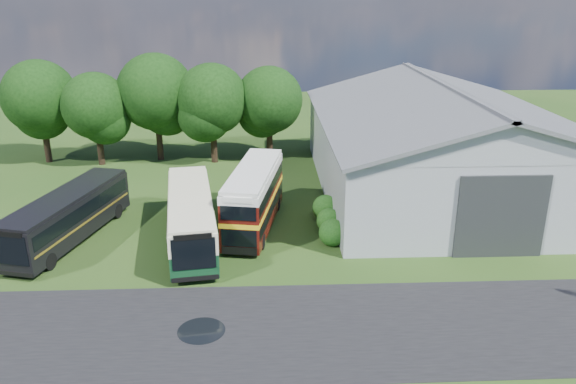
{
  "coord_description": "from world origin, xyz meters",
  "views": [
    {
      "loc": [
        1.52,
        -25.14,
        14.8
      ],
      "look_at": [
        2.96,
        8.0,
        2.73
      ],
      "focal_mm": 35.0,
      "sensor_mm": 36.0,
      "label": 1
    }
  ],
  "objects_px": {
    "bus_green_single": "(191,217)",
    "bus_dark_single": "(68,216)",
    "storage_shed": "(441,136)",
    "bus_maroon_double": "(254,198)"
  },
  "relations": [
    {
      "from": "bus_green_single",
      "to": "bus_dark_single",
      "type": "distance_m",
      "value": 7.63
    },
    {
      "from": "storage_shed",
      "to": "bus_dark_single",
      "type": "bearing_deg",
      "value": -161.5
    },
    {
      "from": "bus_green_single",
      "to": "storage_shed",
      "type": "bearing_deg",
      "value": 18.74
    },
    {
      "from": "bus_green_single",
      "to": "bus_dark_single",
      "type": "xyz_separation_m",
      "value": [
        -7.6,
        0.66,
        -0.06
      ]
    },
    {
      "from": "bus_maroon_double",
      "to": "bus_green_single",
      "type": "bearing_deg",
      "value": -141.14
    },
    {
      "from": "storage_shed",
      "to": "bus_dark_single",
      "type": "relative_size",
      "value": 2.21
    },
    {
      "from": "bus_green_single",
      "to": "bus_maroon_double",
      "type": "xyz_separation_m",
      "value": [
        3.84,
        2.11,
        0.35
      ]
    },
    {
      "from": "bus_maroon_double",
      "to": "bus_dark_single",
      "type": "height_order",
      "value": "bus_maroon_double"
    },
    {
      "from": "bus_maroon_double",
      "to": "storage_shed",
      "type": "bearing_deg",
      "value": 36.69
    },
    {
      "from": "bus_green_single",
      "to": "bus_maroon_double",
      "type": "height_order",
      "value": "bus_maroon_double"
    }
  ]
}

